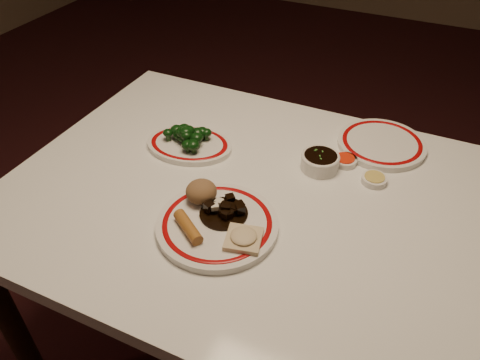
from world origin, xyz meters
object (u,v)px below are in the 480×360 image
main_plate (217,225)px  broccoli_plate (189,145)px  broccoli_pile (189,135)px  soy_bowl (320,162)px  dining_table (252,220)px  fried_wonton (244,238)px  stirfry_heap (226,210)px  spring_roll (188,227)px  rice_mound (201,192)px

main_plate → broccoli_plate: main_plate is taller
broccoli_pile → soy_bowl: bearing=9.6°
dining_table → fried_wonton: fried_wonton is taller
fried_wonton → broccoli_pile: bearing=136.6°
dining_table → main_plate: size_ratio=3.49×
stirfry_heap → main_plate: bearing=-99.4°
broccoli_pile → broccoli_plate: bearing=-48.3°
dining_table → fried_wonton: bearing=-72.1°
main_plate → stirfry_heap: size_ratio=3.11×
dining_table → broccoli_plate: bearing=156.4°
main_plate → soy_bowl: soy_bowl is taller
main_plate → spring_roll: 0.07m
stirfry_heap → dining_table: bearing=81.6°
dining_table → broccoli_pile: size_ratio=9.78×
stirfry_heap → broccoli_plate: stirfry_heap is taller
broccoli_pile → spring_roll: bearing=-60.4°
rice_mound → fried_wonton: 0.16m
dining_table → spring_roll: spring_roll is taller
rice_mound → soy_bowl: 0.33m
fried_wonton → soy_bowl: size_ratio=0.93×
stirfry_heap → broccoli_pile: 0.30m
dining_table → stirfry_heap: bearing=-98.4°
rice_mound → spring_roll: size_ratio=0.75×
stirfry_heap → broccoli_pile: broccoli_pile is taller
spring_roll → broccoli_pile: size_ratio=0.79×
spring_roll → broccoli_plate: size_ratio=0.37×
rice_mound → stirfry_heap: bearing=-12.9°
broccoli_plate → soy_bowl: bearing=9.8°
dining_table → spring_roll: bearing=-108.6°
stirfry_heap → broccoli_pile: size_ratio=0.90×
rice_mound → soy_bowl: size_ratio=0.74×
fried_wonton → dining_table: bearing=107.9°
dining_table → broccoli_plate: size_ratio=4.59×
dining_table → broccoli_pile: bearing=156.3°
fried_wonton → soy_bowl: 0.34m
dining_table → stirfry_heap: size_ratio=10.88×
stirfry_heap → broccoli_plate: 0.30m
dining_table → fried_wonton: size_ratio=13.29×
spring_roll → stirfry_heap: bearing=5.0°
fried_wonton → broccoli_plate: (-0.29, 0.27, -0.02)m
main_plate → soy_bowl: 0.34m
main_plate → broccoli_pile: size_ratio=2.80×
main_plate → rice_mound: 0.09m
rice_mound → broccoli_pile: (-0.15, 0.20, -0.01)m
dining_table → broccoli_pile: broccoli_pile is taller
fried_wonton → main_plate: bearing=160.8°
spring_roll → broccoli_plate: spring_roll is taller
dining_table → stirfry_heap: (-0.02, -0.11, 0.12)m
main_plate → stirfry_heap: stirfry_heap is taller
dining_table → soy_bowl: soy_bowl is taller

